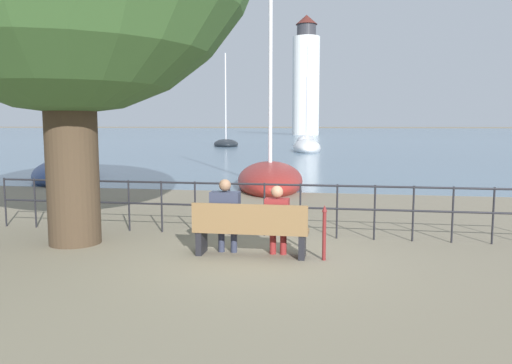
{
  "coord_description": "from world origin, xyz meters",
  "views": [
    {
      "loc": [
        1.42,
        -8.03,
        2.18
      ],
      "look_at": [
        0.0,
        0.5,
        1.18
      ],
      "focal_mm": 35.0,
      "sensor_mm": 36.0,
      "label": 1
    }
  ],
  "objects": [
    {
      "name": "closed_umbrella",
      "position": [
        1.21,
        -0.09,
        0.5
      ],
      "size": [
        0.09,
        0.09,
        0.9
      ],
      "color": "maroon",
      "rests_on": "ground_plane"
    },
    {
      "name": "seated_person_right",
      "position": [
        0.44,
        0.02,
        0.65
      ],
      "size": [
        0.39,
        0.35,
        1.19
      ],
      "color": "maroon",
      "rests_on": "ground_plane"
    },
    {
      "name": "seated_person_left",
      "position": [
        -0.44,
        0.01,
        0.7
      ],
      "size": [
        0.49,
        0.35,
        1.28
      ],
      "color": "#2D3347",
      "rests_on": "ground_plane"
    },
    {
      "name": "promenade_railing",
      "position": [
        -0.0,
        1.5,
        0.69
      ],
      "size": [
        11.28,
        0.04,
        1.05
      ],
      "color": "black",
      "rests_on": "ground_plane"
    },
    {
      "name": "park_bench",
      "position": [
        0.0,
        -0.06,
        0.44
      ],
      "size": [
        1.91,
        0.45,
        0.9
      ],
      "color": "brown",
      "rests_on": "ground_plane"
    },
    {
      "name": "sailboat_1",
      "position": [
        -2.05,
        44.85,
        0.35
      ],
      "size": [
        2.04,
        7.84,
        7.67
      ],
      "rotation": [
        0.0,
        0.0,
        -0.04
      ],
      "color": "silver",
      "rests_on": "ground_plane"
    },
    {
      "name": "harbor_water",
      "position": [
        0.0,
        157.92,
        0.0
      ],
      "size": [
        600.0,
        300.0,
        0.01
      ],
      "color": "slate",
      "rests_on": "ground_plane"
    },
    {
      "name": "sailboat_0",
      "position": [
        -1.19,
        33.05,
        0.32
      ],
      "size": [
        2.78,
        6.55,
        8.92
      ],
      "rotation": [
        0.0,
        0.0,
        0.09
      ],
      "color": "white",
      "rests_on": "ground_plane"
    },
    {
      "name": "harbor_lighthouse",
      "position": [
        -5.73,
        99.19,
        11.59
      ],
      "size": [
        5.68,
        5.68,
        24.92
      ],
      "color": "white",
      "rests_on": "ground_plane"
    },
    {
      "name": "sailboat_2",
      "position": [
        -9.96,
        41.7,
        0.26
      ],
      "size": [
        3.82,
        5.68,
        9.6
      ],
      "rotation": [
        0.0,
        0.0,
        0.29
      ],
      "color": "black",
      "rests_on": "ground_plane"
    },
    {
      "name": "sailboat_4",
      "position": [
        -0.99,
        9.53,
        0.28
      ],
      "size": [
        3.17,
        6.77,
        9.5
      ],
      "rotation": [
        0.0,
        0.0,
        0.14
      ],
      "color": "maroon",
      "rests_on": "ground_plane"
    },
    {
      "name": "ground_plane",
      "position": [
        0.0,
        0.0,
        0.0
      ],
      "size": [
        1000.0,
        1000.0,
        0.0
      ],
      "primitive_type": "plane",
      "color": "#7A705B"
    },
    {
      "name": "sailboat_3",
      "position": [
        -9.49,
        10.62,
        0.28
      ],
      "size": [
        4.94,
        6.98,
        10.14
      ],
      "rotation": [
        0.0,
        0.0,
        0.42
      ],
      "color": "navy",
      "rests_on": "ground_plane"
    }
  ]
}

